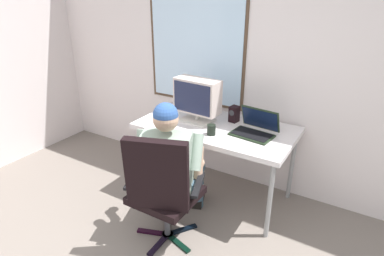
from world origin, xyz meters
name	(u,v)px	position (x,y,z in m)	size (l,w,h in m)	color
wall_rear	(263,60)	(-0.03, 2.25, 1.31)	(5.41, 0.08, 2.61)	silver
desk	(216,131)	(-0.28, 1.81, 0.70)	(1.44, 0.77, 0.75)	gray
office_chair	(162,188)	(-0.30, 0.96, 0.55)	(0.65, 0.58, 1.00)	black
person_seated	(172,164)	(-0.38, 1.21, 0.61)	(0.67, 0.83, 1.18)	#375061
crt_monitor	(197,97)	(-0.49, 1.81, 0.99)	(0.44, 0.25, 0.41)	beige
laptop	(256,127)	(0.09, 1.83, 0.81)	(0.38, 0.33, 0.22)	black
wine_glass	(165,112)	(-0.72, 1.61, 0.86)	(0.07, 0.07, 0.15)	silver
desk_speaker	(234,114)	(-0.18, 1.98, 0.83)	(0.09, 0.10, 0.15)	black
coffee_mug	(211,130)	(-0.23, 1.61, 0.80)	(0.08, 0.08, 0.09)	black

